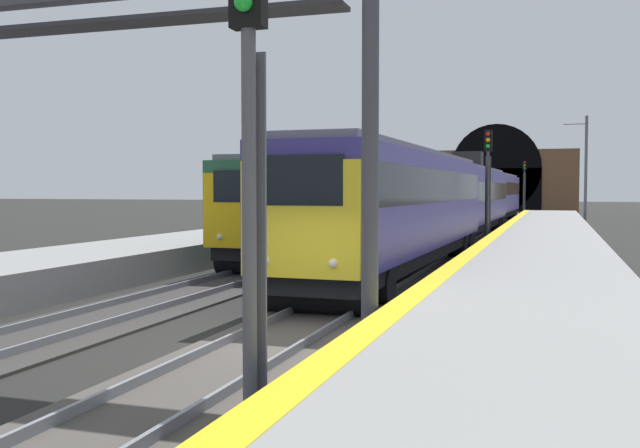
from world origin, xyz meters
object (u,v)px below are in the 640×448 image
object	(u,v)px
train_adjacent_platform	(410,197)
train_main_approaching	(467,197)
railway_signal_mid	(488,177)
overhead_signal_gantry	(137,66)
catenary_mast_far	(586,170)
railway_signal_near	(249,141)
railway_signal_far	(524,183)

from	to	relation	value
train_adjacent_platform	train_main_approaching	bearing A→B (deg)	37.43
railway_signal_mid	overhead_signal_gantry	world-z (taller)	overhead_signal_gantry
railway_signal_mid	catenary_mast_far	distance (m)	22.66
overhead_signal_gantry	train_adjacent_platform	bearing A→B (deg)	3.42
railway_signal_mid	catenary_mast_far	xyz separation A→B (m)	(22.01, -5.32, 0.83)
train_main_approaching	train_adjacent_platform	distance (m)	7.41
train_adjacent_platform	railway_signal_mid	distance (m)	14.21
railway_signal_near	catenary_mast_far	size ratio (longest dim) A/B	0.67
train_adjacent_platform	catenary_mast_far	size ratio (longest dim) A/B	6.66
railway_signal_far	train_adjacent_platform	bearing A→B (deg)	-11.35
railway_signal_near	railway_signal_mid	bearing A→B (deg)	-180.00
railway_signal_near	railway_signal_mid	size ratio (longest dim) A/B	0.98
train_adjacent_platform	railway_signal_near	bearing A→B (deg)	8.50
railway_signal_near	railway_signal_far	bearing A→B (deg)	-180.00
railway_signal_mid	railway_signal_far	size ratio (longest dim) A/B	0.98
train_adjacent_platform	railway_signal_near	xyz separation A→B (m)	(-41.90, -6.28, 1.11)
train_main_approaching	railway_signal_mid	distance (m)	7.12
train_main_approaching	catenary_mast_far	xyz separation A→B (m)	(15.20, -7.09, 1.90)
railway_signal_mid	overhead_signal_gantry	bearing A→B (deg)	-9.16
railway_signal_near	railway_signal_far	world-z (taller)	railway_signal_far
railway_signal_mid	catenary_mast_far	size ratio (longest dim) A/B	0.69
overhead_signal_gantry	catenary_mast_far	world-z (taller)	catenary_mast_far
railway_signal_mid	train_main_approaching	bearing A→B (deg)	-165.38
train_adjacent_platform	railway_signal_far	world-z (taller)	railway_signal_far
railway_signal_far	catenary_mast_far	size ratio (longest dim) A/B	0.70
railway_signal_far	catenary_mast_far	xyz separation A→B (m)	(-21.98, -5.32, 0.77)
catenary_mast_far	railway_signal_mid	bearing A→B (deg)	166.42
railway_signal_near	railway_signal_far	size ratio (longest dim) A/B	0.96
railway_signal_near	railway_signal_mid	xyz separation A→B (m)	(29.21, 0.00, 0.06)
train_adjacent_platform	catenary_mast_far	bearing A→B (deg)	128.77
train_adjacent_platform	overhead_signal_gantry	bearing A→B (deg)	3.40
train_adjacent_platform	overhead_signal_gantry	xyz separation A→B (m)	(-37.68, -2.25, 2.81)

